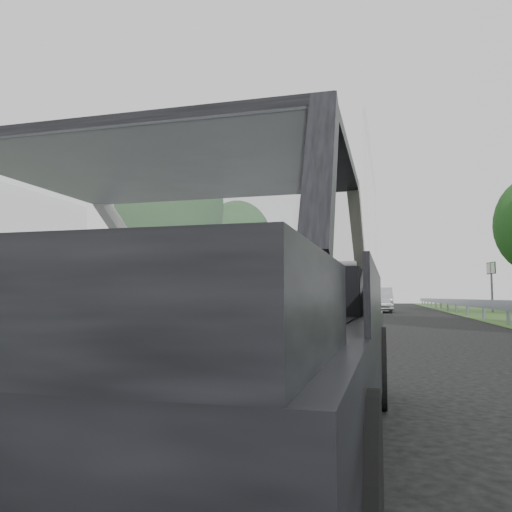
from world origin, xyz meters
The scene contains 11 objects.
ground centered at (0.00, 0.00, 0.00)m, with size 140.00×140.00×0.00m, color #242424.
subject_car centered at (0.00, 0.00, 0.72)m, with size 1.80×4.00×1.45m, color black.
dashboard centered at (0.00, 0.62, 0.85)m, with size 1.58×0.45×0.30m, color black.
driver_seat centered at (-0.40, -0.29, 0.88)m, with size 0.50×0.72×0.42m, color black.
passenger_seat centered at (0.40, -0.29, 0.88)m, with size 0.50×0.72×0.42m, color black.
steering_wheel centered at (-0.40, 0.33, 0.92)m, with size 0.36×0.36×0.04m, color black.
cat centered at (0.23, 0.59, 1.10)m, with size 0.65×0.20×0.29m, color slate.
other_car centered at (0.43, 25.97, 0.68)m, with size 1.64×4.16×1.37m, color #A2A4A6.
highway_sign centered at (6.55, 27.88, 1.40)m, with size 0.11×1.12×2.80m, color #0F481C.
tree_5 centered at (-9.76, 20.64, 4.18)m, with size 5.52×5.52×8.37m, color #1A4E18, non-canonical shape.
tree_6 centered at (-9.13, 30.29, 3.66)m, with size 4.83×4.83×7.32m, color #1A4E18, non-canonical shape.
Camera 1 is at (0.96, -2.53, 0.82)m, focal length 35.00 mm.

